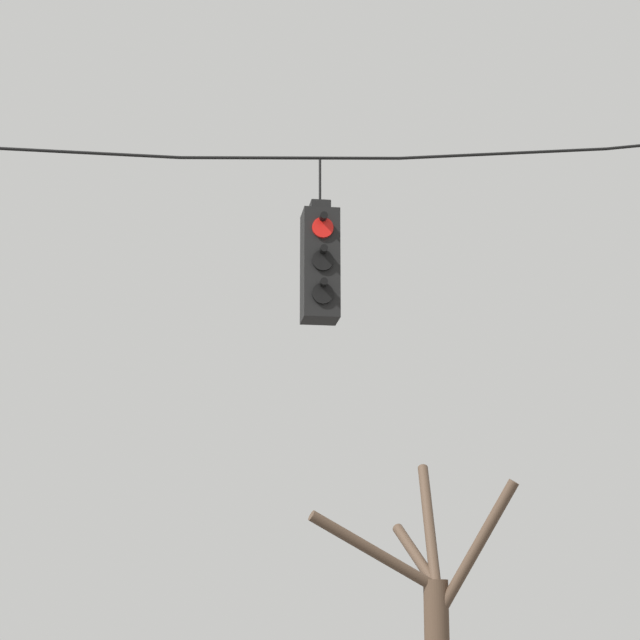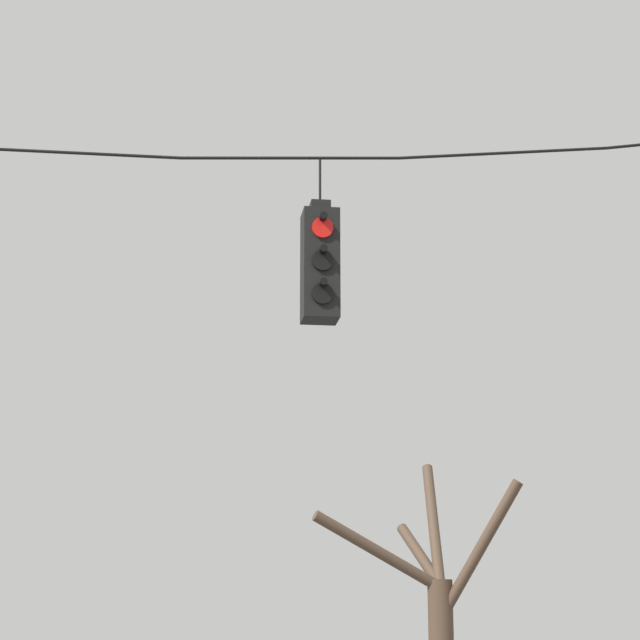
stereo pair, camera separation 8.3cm
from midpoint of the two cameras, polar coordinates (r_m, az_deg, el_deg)
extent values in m
cylinder|color=black|center=(12.03, -11.24, 7.52)|extent=(2.11, 0.03, 0.03)
cylinder|color=black|center=(12.07, -1.11, 7.41)|extent=(2.11, 0.03, 0.14)
cylinder|color=black|center=(12.52, 8.61, 7.56)|extent=(2.11, 0.03, 0.24)
cube|color=black|center=(11.75, 0.20, 2.48)|extent=(0.34, 0.34, 1.07)
cube|color=black|center=(11.93, 0.20, 5.16)|extent=(0.19, 0.19, 0.10)
cylinder|color=black|center=(12.02, 0.20, 6.38)|extent=(0.02, 0.02, 0.44)
cylinder|color=red|center=(11.67, 0.32, 4.25)|extent=(0.20, 0.03, 0.20)
cylinder|color=black|center=(11.66, 0.35, 4.74)|extent=(0.07, 0.12, 0.07)
cylinder|color=black|center=(11.57, 0.32, 2.75)|extent=(0.20, 0.03, 0.20)
cylinder|color=black|center=(11.56, 0.35, 3.24)|extent=(0.07, 0.12, 0.07)
cylinder|color=black|center=(11.48, 0.32, 1.22)|extent=(0.20, 0.03, 0.20)
cylinder|color=black|center=(11.47, 0.35, 1.71)|extent=(0.07, 0.12, 0.07)
cylinder|color=red|center=(12.02, 0.08, 3.69)|extent=(0.20, 0.03, 0.20)
cylinder|color=black|center=(12.09, 0.06, 4.03)|extent=(0.07, 0.12, 0.07)
cylinder|color=black|center=(11.92, 0.08, 2.23)|extent=(0.20, 0.03, 0.20)
cylinder|color=black|center=(11.99, 0.06, 2.58)|extent=(0.07, 0.12, 0.07)
cylinder|color=black|center=(11.84, 0.08, 0.74)|extent=(0.20, 0.03, 0.20)
cylinder|color=black|center=(11.90, 0.06, 1.11)|extent=(0.07, 0.12, 0.07)
cylinder|color=brown|center=(21.01, 5.31, -9.23)|extent=(0.38, 1.77, 2.17)
cylinder|color=brown|center=(19.95, 7.42, -10.38)|extent=(1.34, 0.97, 2.17)
cylinder|color=brown|center=(20.82, 4.72, -10.68)|extent=(0.51, 1.54, 1.15)
cylinder|color=brown|center=(19.76, 2.80, -10.53)|extent=(2.15, 0.61, 1.22)
camera|label=1|loc=(0.04, -89.80, -0.05)|focal=70.00mm
camera|label=2|loc=(0.04, 90.20, 0.05)|focal=70.00mm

